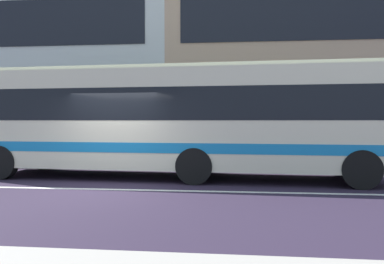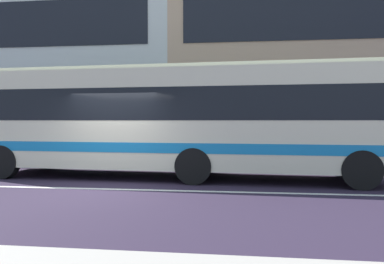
# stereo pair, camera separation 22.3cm
# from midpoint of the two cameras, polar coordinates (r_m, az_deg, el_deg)

# --- Properties ---
(ground_plane) EXTENTS (160.00, 160.00, 0.00)m
(ground_plane) POSITION_cam_midpoint_polar(r_m,az_deg,el_deg) (9.90, -14.19, -8.41)
(ground_plane) COLOR #2A2033
(lane_centre_line) EXTENTS (60.00, 0.16, 0.01)m
(lane_centre_line) POSITION_cam_midpoint_polar(r_m,az_deg,el_deg) (9.90, -14.19, -8.38)
(lane_centre_line) COLOR silver
(lane_centre_line) RESTS_ON ground_plane
(hedge_row_far) EXTENTS (21.71, 1.10, 0.82)m
(hedge_row_far) POSITION_cam_midpoint_polar(r_m,az_deg,el_deg) (16.06, -17.54, -3.08)
(hedge_row_far) COLOR #1B501F
(hedge_row_far) RESTS_ON ground_plane
(apartment_block_left) EXTENTS (23.25, 11.50, 11.12)m
(apartment_block_left) POSITION_cam_midpoint_polar(r_m,az_deg,el_deg) (27.78, -26.80, 9.46)
(apartment_block_left) COLOR silver
(apartment_block_left) RESTS_ON ground_plane
(apartment_block_right) EXTENTS (18.82, 11.50, 11.10)m
(apartment_block_right) POSITION_cam_midpoint_polar(r_m,az_deg,el_deg) (24.27, 21.05, 10.66)
(apartment_block_right) COLOR tan
(apartment_block_right) RESTS_ON ground_plane
(transit_bus) EXTENTS (12.20, 3.18, 3.31)m
(transit_bus) POSITION_cam_midpoint_polar(r_m,az_deg,el_deg) (11.42, -3.08, 2.18)
(transit_bus) COLOR beige
(transit_bus) RESTS_ON ground_plane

